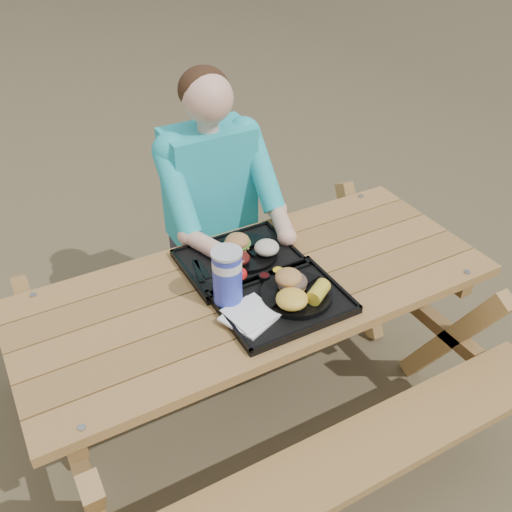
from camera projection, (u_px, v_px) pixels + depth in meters
ground at (256, 413)px, 2.59m from camera, size 60.00×60.00×0.00m
picnic_table at (256, 354)px, 2.37m from camera, size 1.80×1.49×0.75m
tray_near at (282, 303)px, 2.05m from camera, size 0.45×0.35×0.02m
tray_far at (240, 260)px, 2.25m from camera, size 0.45×0.35×0.02m
plate_near at (296, 294)px, 2.05m from camera, size 0.26×0.26×0.02m
plate_far at (245, 253)px, 2.26m from camera, size 0.26×0.26×0.02m
napkin_stack at (249, 316)px, 1.96m from camera, size 0.21×0.21×0.02m
soda_cup at (227, 278)px, 1.98m from camera, size 0.10×0.10×0.21m
condiment_bbq at (264, 278)px, 2.13m from camera, size 0.04×0.04×0.03m
condiment_mustard at (278, 273)px, 2.15m from camera, size 0.05×0.05×0.03m
sandwich at (293, 275)px, 2.04m from camera, size 0.10×0.10×0.11m
mac_cheese at (292, 299)px, 1.97m from camera, size 0.11×0.11×0.06m
corn_cob at (318, 292)px, 2.00m from camera, size 0.13×0.13×0.06m
cutlery_far at (202, 268)px, 2.19m from camera, size 0.03×0.14×0.01m
burger at (237, 238)px, 2.25m from camera, size 0.10×0.10×0.09m
baked_beans at (239, 258)px, 2.18m from camera, size 0.09×0.09×0.04m
potato_salad at (267, 248)px, 2.23m from camera, size 0.10×0.10×0.05m
diner at (213, 228)px, 2.66m from camera, size 0.48×0.84×1.28m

